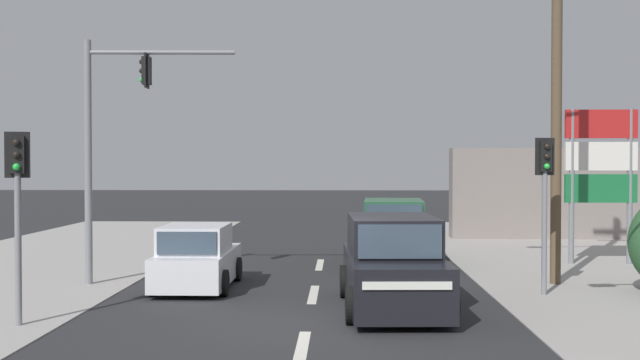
% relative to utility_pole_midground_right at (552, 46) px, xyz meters
% --- Properties ---
extents(ground_plane, '(140.00, 140.00, 0.00)m').
position_rel_utility_pole_midground_right_xyz_m(ground_plane, '(-5.79, -4.55, -5.86)').
color(ground_plane, '#28282B').
extents(lane_dash_near, '(0.20, 2.40, 0.01)m').
position_rel_utility_pole_midground_right_xyz_m(lane_dash_near, '(-5.79, -6.55, -5.86)').
color(lane_dash_near, silver).
rests_on(lane_dash_near, ground).
extents(lane_dash_mid, '(0.20, 2.40, 0.01)m').
position_rel_utility_pole_midground_right_xyz_m(lane_dash_mid, '(-5.79, -1.55, -5.86)').
color(lane_dash_mid, silver).
rests_on(lane_dash_mid, ground).
extents(lane_dash_far, '(0.20, 2.40, 0.01)m').
position_rel_utility_pole_midground_right_xyz_m(lane_dash_far, '(-5.79, 3.45, -5.86)').
color(lane_dash_far, silver).
rests_on(lane_dash_far, ground).
extents(utility_pole_midground_right, '(3.78, 0.58, 10.98)m').
position_rel_utility_pole_midground_right_xyz_m(utility_pole_midground_right, '(0.00, 0.00, 0.00)').
color(utility_pole_midground_right, brown).
rests_on(utility_pole_midground_right, ground).
extents(traffic_signal_mast, '(3.69, 0.44, 6.00)m').
position_rel_utility_pole_midground_right_xyz_m(traffic_signal_mast, '(-10.82, -0.34, -2.03)').
color(traffic_signal_mast, slate).
rests_on(traffic_signal_mast, ground).
extents(pedestal_signal_right_kerb, '(0.44, 0.30, 3.56)m').
position_rel_utility_pole_midground_right_xyz_m(pedestal_signal_right_kerb, '(-0.58, -1.58, -3.45)').
color(pedestal_signal_right_kerb, slate).
rests_on(pedestal_signal_right_kerb, ground).
extents(pedestal_signal_left_kerb, '(0.43, 0.31, 3.56)m').
position_rel_utility_pole_midground_right_xyz_m(pedestal_signal_left_kerb, '(-11.05, -5.06, -3.45)').
color(pedestal_signal_left_kerb, slate).
rests_on(pedestal_signal_left_kerb, ground).
extents(shopping_plaza_sign, '(2.10, 0.16, 4.60)m').
position_rel_utility_pole_midground_right_xyz_m(shopping_plaza_sign, '(2.50, 3.76, -2.88)').
color(shopping_plaza_sign, slate).
rests_on(shopping_plaza_sign, ground).
extents(shopfront_wall_far, '(12.00, 1.00, 3.60)m').
position_rel_utility_pole_midground_right_xyz_m(shopfront_wall_far, '(5.21, 11.45, -4.06)').
color(shopfront_wall_far, gray).
rests_on(shopfront_wall_far, ground).
extents(suv_oncoming_near, '(2.19, 4.60, 1.90)m').
position_rel_utility_pole_midground_right_xyz_m(suv_oncoming_near, '(-4.10, -3.22, -4.98)').
color(suv_oncoming_near, black).
rests_on(suv_oncoming_near, ground).
extents(suv_oncoming_mid, '(2.24, 4.62, 1.90)m').
position_rel_utility_pole_midground_right_xyz_m(suv_oncoming_mid, '(-3.60, 3.78, -4.98)').
color(suv_oncoming_mid, '#235633').
rests_on(suv_oncoming_mid, ground).
extents(hatchback_crossing_left, '(1.79, 3.64, 1.53)m').
position_rel_utility_pole_midground_right_xyz_m(hatchback_crossing_left, '(-8.60, -0.81, -5.16)').
color(hatchback_crossing_left, silver).
rests_on(hatchback_crossing_left, ground).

